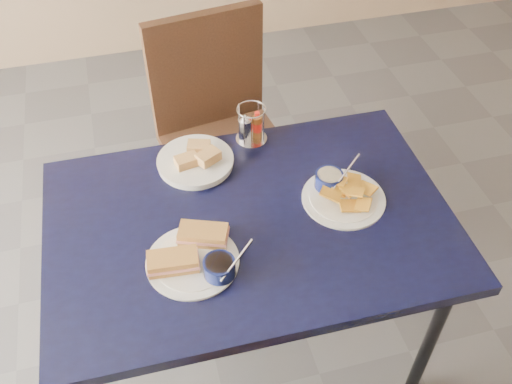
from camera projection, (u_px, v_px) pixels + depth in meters
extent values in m
cube|color=black|center=(250.00, 223.00, 1.75)|extent=(1.24, 0.84, 0.04)
cylinder|color=black|center=(431.00, 339.00, 1.89)|extent=(0.04, 0.04, 0.71)
cylinder|color=black|center=(92.00, 253.00, 2.15)|extent=(0.04, 0.04, 0.71)
cylinder|color=black|center=(357.00, 201.00, 2.34)|extent=(0.04, 0.04, 0.71)
cube|color=black|center=(227.00, 152.00, 2.35)|extent=(0.54, 0.52, 0.05)
cylinder|color=black|center=(194.00, 234.00, 2.37)|extent=(0.04, 0.04, 0.46)
cylinder|color=black|center=(283.00, 216.00, 2.44)|extent=(0.04, 0.04, 0.46)
cylinder|color=black|center=(180.00, 175.00, 2.62)|extent=(0.04, 0.04, 0.46)
cylinder|color=black|center=(260.00, 161.00, 2.69)|extent=(0.04, 0.04, 0.46)
cube|color=black|center=(214.00, 69.00, 2.30)|extent=(0.48, 0.12, 0.50)
cylinder|color=white|center=(193.00, 261.00, 1.62)|extent=(0.27, 0.27, 0.01)
cylinder|color=white|center=(193.00, 260.00, 1.62)|extent=(0.22, 0.22, 0.00)
cube|color=#B38040|center=(173.00, 262.00, 1.58)|extent=(0.15, 0.08, 0.04)
cube|color=#D78D84|center=(173.00, 263.00, 1.58)|extent=(0.15, 0.09, 0.01)
cube|color=#B38040|center=(203.00, 235.00, 1.65)|extent=(0.16, 0.12, 0.04)
cube|color=#D78D84|center=(203.00, 236.00, 1.65)|extent=(0.16, 0.12, 0.01)
cylinder|color=#090E33|center=(219.00, 268.00, 1.56)|extent=(0.09, 0.09, 0.05)
cylinder|color=black|center=(219.00, 264.00, 1.55)|extent=(0.08, 0.08, 0.01)
cylinder|color=silver|center=(237.00, 260.00, 1.53)|extent=(0.11, 0.07, 0.08)
cylinder|color=white|center=(343.00, 198.00, 1.79)|extent=(0.26, 0.26, 0.01)
cylinder|color=white|center=(344.00, 197.00, 1.79)|extent=(0.22, 0.22, 0.00)
cube|color=gold|center=(350.00, 208.00, 1.75)|extent=(0.07, 0.05, 0.03)
cube|color=gold|center=(366.00, 191.00, 1.80)|extent=(0.07, 0.08, 0.03)
cube|color=gold|center=(363.00, 206.00, 1.74)|extent=(0.07, 0.08, 0.02)
cube|color=gold|center=(354.00, 182.00, 1.81)|extent=(0.06, 0.08, 0.02)
cube|color=gold|center=(338.00, 190.00, 1.78)|extent=(0.07, 0.08, 0.03)
cube|color=gold|center=(351.00, 191.00, 1.77)|extent=(0.08, 0.07, 0.02)
cube|color=gold|center=(353.00, 193.00, 1.76)|extent=(0.08, 0.07, 0.02)
cube|color=gold|center=(330.00, 196.00, 1.74)|extent=(0.08, 0.07, 0.02)
cube|color=gold|center=(336.00, 181.00, 1.78)|extent=(0.08, 0.08, 0.01)
cylinder|color=#090E33|center=(329.00, 180.00, 1.81)|extent=(0.09, 0.09, 0.05)
cylinder|color=#C6B795|center=(329.00, 176.00, 1.79)|extent=(0.08, 0.08, 0.01)
cylinder|color=silver|center=(346.00, 172.00, 1.77)|extent=(0.11, 0.07, 0.08)
cylinder|color=white|center=(195.00, 162.00, 1.90)|extent=(0.25, 0.25, 0.02)
cylinder|color=white|center=(195.00, 160.00, 1.90)|extent=(0.21, 0.21, 0.00)
cube|color=tan|center=(187.00, 161.00, 1.86)|extent=(0.08, 0.06, 0.03)
cube|color=tan|center=(199.00, 148.00, 1.90)|extent=(0.09, 0.07, 0.03)
cube|color=tan|center=(208.00, 157.00, 1.86)|extent=(0.09, 0.08, 0.03)
cylinder|color=silver|center=(251.00, 139.00, 2.00)|extent=(0.11, 0.11, 0.01)
cylinder|color=silver|center=(258.00, 116.00, 1.98)|extent=(0.01, 0.00, 0.13)
cylinder|color=silver|center=(239.00, 119.00, 1.97)|extent=(0.01, 0.00, 0.13)
cylinder|color=silver|center=(244.00, 131.00, 1.92)|extent=(0.01, 0.00, 0.13)
cylinder|color=silver|center=(263.00, 128.00, 1.93)|extent=(0.01, 0.00, 0.13)
torus|color=silver|center=(251.00, 109.00, 1.91)|extent=(0.10, 0.10, 0.00)
cylinder|color=silver|center=(245.00, 129.00, 1.96)|extent=(0.05, 0.05, 0.08)
cone|color=silver|center=(245.00, 117.00, 1.93)|extent=(0.04, 0.04, 0.02)
cylinder|color=brown|center=(257.00, 127.00, 1.97)|extent=(0.03, 0.03, 0.08)
cylinder|color=#A81409|center=(257.00, 127.00, 1.97)|extent=(0.03, 0.03, 0.03)
cylinder|color=#A81409|center=(257.00, 115.00, 1.94)|extent=(0.02, 0.02, 0.02)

